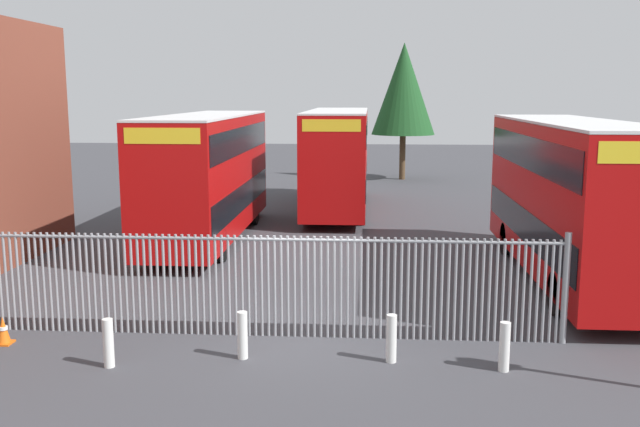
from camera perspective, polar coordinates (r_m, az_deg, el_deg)
name	(u,v)px	position (r m, az deg, el deg)	size (l,w,h in m)	color
ground_plane	(329,253)	(23.06, 0.69, -3.23)	(100.00, 100.00, 0.00)	#3D3D42
palisade_fence	(226,282)	(15.28, -7.62, -5.48)	(14.35, 0.14, 2.35)	gray
double_decker_bus_near_gate	(572,194)	(20.63, 19.62, 1.52)	(2.54, 10.81, 4.42)	#B70C0C
double_decker_bus_behind_fence_left	(208,172)	(25.22, -9.02, 3.35)	(2.54, 10.81, 4.42)	#B70C0C
double_decker_bus_behind_fence_right	(338,156)	(31.15, 1.45, 4.65)	(2.54, 10.81, 4.42)	#B70C0C
bollard_near_left	(108,343)	(14.20, -16.69, -9.98)	(0.20, 0.20, 0.95)	silver
bollard_center_front	(243,335)	(14.12, -6.27, -9.73)	(0.20, 0.20, 0.95)	silver
bollard_near_right	(391,338)	(13.93, 5.78, -9.99)	(0.20, 0.20, 0.95)	silver
bollard_far_right	(504,347)	(13.88, 14.65, -10.35)	(0.20, 0.20, 0.95)	silver
traffic_cone_by_gate	(3,331)	(16.26, -24.18, -8.60)	(0.34, 0.34, 0.59)	orange
tree_tall_back	(404,89)	(42.84, 6.76, 9.93)	(3.77, 3.77, 8.10)	#4C3823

